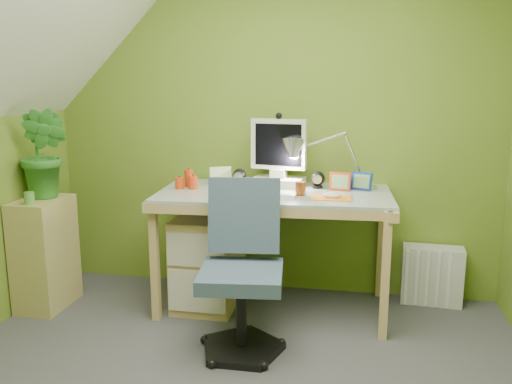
% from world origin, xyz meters
% --- Properties ---
extents(wall_back, '(3.20, 0.01, 2.40)m').
position_xyz_m(wall_back, '(0.00, 1.60, 1.20)').
color(wall_back, olive).
rests_on(wall_back, floor).
extents(desk, '(1.55, 0.84, 0.81)m').
position_xyz_m(desk, '(0.08, 1.23, 0.40)').
color(desk, tan).
rests_on(desk, floor).
extents(monitor, '(0.39, 0.26, 0.50)m').
position_xyz_m(monitor, '(0.08, 1.41, 1.06)').
color(monitor, silver).
rests_on(monitor, desk).
extents(speaker_left, '(0.10, 0.10, 0.12)m').
position_xyz_m(speaker_left, '(-0.19, 1.39, 0.87)').
color(speaker_left, black).
rests_on(speaker_left, desk).
extents(speaker_right, '(0.12, 0.12, 0.12)m').
position_xyz_m(speaker_right, '(0.35, 1.39, 0.87)').
color(speaker_right, black).
rests_on(speaker_right, desk).
extents(keyboard, '(0.48, 0.15, 0.02)m').
position_xyz_m(keyboard, '(-0.00, 1.09, 0.82)').
color(keyboard, white).
rests_on(keyboard, desk).
extents(mousepad, '(0.25, 0.18, 0.01)m').
position_xyz_m(mousepad, '(0.46, 1.09, 0.81)').
color(mousepad, orange).
rests_on(mousepad, desk).
extents(mouse, '(0.12, 0.09, 0.04)m').
position_xyz_m(mouse, '(0.46, 1.09, 0.83)').
color(mouse, white).
rests_on(mouse, mousepad).
extents(amber_tumbler, '(0.07, 0.07, 0.09)m').
position_xyz_m(amber_tumbler, '(0.26, 1.15, 0.85)').
color(amber_tumbler, '#8F4114').
rests_on(amber_tumbler, desk).
extents(candle_cluster, '(0.16, 0.14, 0.12)m').
position_xyz_m(candle_cluster, '(-0.52, 1.24, 0.87)').
color(candle_cluster, red).
rests_on(candle_cluster, desk).
extents(photo_frame_red, '(0.14, 0.04, 0.12)m').
position_xyz_m(photo_frame_red, '(0.50, 1.35, 0.87)').
color(photo_frame_red, '#BD3914').
rests_on(photo_frame_red, desk).
extents(photo_frame_blue, '(0.14, 0.07, 0.12)m').
position_xyz_m(photo_frame_blue, '(0.64, 1.39, 0.87)').
color(photo_frame_blue, navy).
rests_on(photo_frame_blue, desk).
extents(photo_frame_green, '(0.15, 0.08, 0.13)m').
position_xyz_m(photo_frame_green, '(-0.32, 1.37, 0.87)').
color(photo_frame_green, '#B6D290').
rests_on(photo_frame_green, desk).
extents(desk_lamp, '(0.55, 0.29, 0.56)m').
position_xyz_m(desk_lamp, '(0.53, 1.41, 1.09)').
color(desk_lamp, silver).
rests_on(desk_lamp, desk).
extents(side_ledge, '(0.28, 0.43, 0.75)m').
position_xyz_m(side_ledge, '(-1.45, 0.96, 0.38)').
color(side_ledge, tan).
rests_on(side_ledge, floor).
extents(potted_plant, '(0.37, 0.32, 0.60)m').
position_xyz_m(potted_plant, '(-1.42, 1.01, 1.05)').
color(potted_plant, '#337F2A').
rests_on(potted_plant, side_ledge).
extents(green_cup, '(0.08, 0.08, 0.08)m').
position_xyz_m(green_cup, '(-1.43, 0.81, 0.79)').
color(green_cup, '#599C41').
rests_on(green_cup, side_ledge).
extents(task_chair, '(0.58, 0.58, 0.94)m').
position_xyz_m(task_chair, '(-0.00, 0.58, 0.47)').
color(task_chair, '#3A4D5F').
rests_on(task_chair, floor).
extents(radiator, '(0.41, 0.19, 0.40)m').
position_xyz_m(radiator, '(1.15, 1.50, 0.20)').
color(radiator, silver).
rests_on(radiator, floor).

